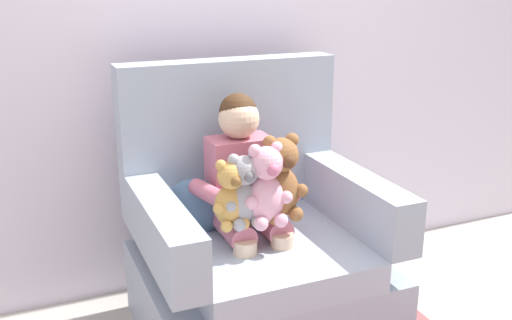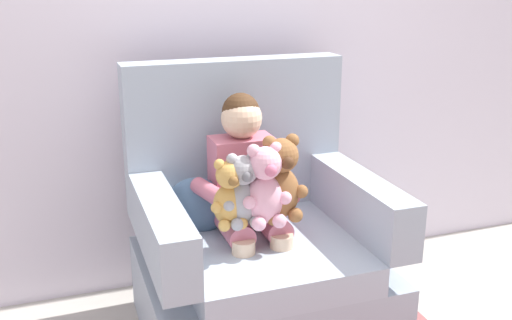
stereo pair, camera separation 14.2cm
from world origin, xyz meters
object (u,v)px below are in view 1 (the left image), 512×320
armchair (255,252)px  plush_honey (231,196)px  plush_brown (281,180)px  plush_pink (266,187)px  seated_child (245,184)px  plush_grey (244,192)px  throw_pillow (194,208)px

armchair → plush_honey: size_ratio=4.17×
armchair → plush_honey: 0.41m
plush_brown → plush_pink: size_ratio=1.05×
seated_child → plush_honey: 0.20m
plush_brown → plush_honey: bearing=177.9°
armchair → seated_child: 0.32m
seated_child → armchair: bearing=-5.7°
plush_grey → plush_honey: plush_grey is taller
armchair → plush_pink: bearing=-99.4°
plush_grey → plush_pink: (0.08, -0.02, 0.02)m
armchair → plush_pink: armchair is taller
plush_brown → plush_grey: bearing=-179.9°
seated_child → plush_pink: seated_child is taller
armchair → seated_child: (-0.04, 0.01, 0.31)m
plush_brown → plush_grey: 0.16m
armchair → plush_honey: bearing=-137.1°
plush_brown → plush_grey: (-0.16, -0.01, -0.02)m
throw_pillow → armchair: bearing=-24.1°
plush_grey → armchair: bearing=40.9°
seated_child → plush_brown: seated_child is taller
armchair → plush_grey: size_ratio=3.90×
plush_pink → plush_brown: bearing=28.2°
plush_brown → plush_pink: 0.08m
plush_honey → seated_child: bearing=72.7°
armchair → throw_pillow: 0.33m
armchair → plush_brown: 0.40m
plush_grey → plush_pink: 0.09m
armchair → throw_pillow: armchair is taller
plush_grey → plush_pink: bearing=-29.5°
armchair → plush_pink: 0.41m
plush_pink → plush_honey: (-0.13, 0.03, -0.02)m
seated_child → plush_honey: size_ratio=2.99×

